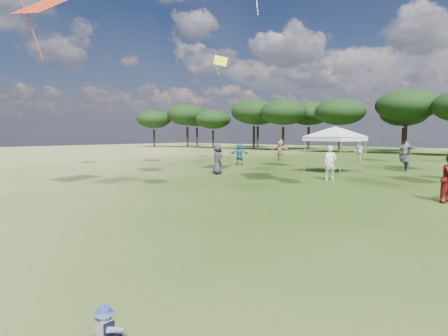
# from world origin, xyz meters

# --- Properties ---
(tent_left) EXTENTS (5.27, 5.27, 3.04)m
(tent_left) POSITION_xyz_m (-5.98, 20.91, 2.61)
(tent_left) COLOR gray
(tent_left) RESTS_ON ground
(toddler) EXTENTS (0.31, 0.35, 0.46)m
(toddler) POSITION_xyz_m (-0.28, 1.96, 0.21)
(toddler) COLOR black
(toddler) RESTS_ON ground
(festival_crowd) EXTENTS (28.91, 22.16, 1.90)m
(festival_crowd) POSITION_xyz_m (-1.40, 24.85, 0.89)
(festival_crowd) COLOR silver
(festival_crowd) RESTS_ON ground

